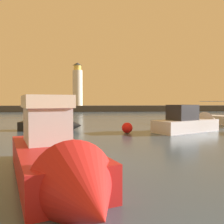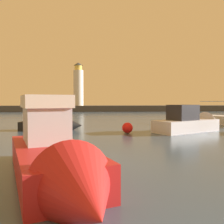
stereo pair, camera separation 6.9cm
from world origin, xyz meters
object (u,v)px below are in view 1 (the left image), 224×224
sailboat_moored (221,120)px  motorboat_0 (51,123)px  lighthouse (78,85)px  motorboat_1 (58,159)px  motorboat_4 (194,122)px  mooring_buoy (127,128)px

sailboat_moored → motorboat_0: bearing=-168.0°
lighthouse → sailboat_moored: (18.74, -38.96, -6.57)m
motorboat_1 → motorboat_4: bearing=51.4°
motorboat_1 → motorboat_4: (10.82, 13.54, -0.10)m
motorboat_4 → sailboat_moored: size_ratio=0.78×
motorboat_0 → sailboat_moored: 19.78m
sailboat_moored → motorboat_4: bearing=-136.2°
motorboat_4 → mooring_buoy: size_ratio=8.91×
lighthouse → motorboat_0: lighthouse is taller
motorboat_0 → mooring_buoy: bearing=-22.4°
lighthouse → sailboat_moored: lighthouse is taller
motorboat_1 → mooring_buoy: size_ratio=9.33×
motorboat_1 → sailboat_moored: (16.83, 19.30, -0.31)m
lighthouse → sailboat_moored: 43.73m
lighthouse → sailboat_moored: size_ratio=1.11×
motorboat_4 → sailboat_moored: bearing=43.8°
motorboat_1 → sailboat_moored: sailboat_moored is taller
motorboat_0 → mooring_buoy: size_ratio=6.35×
motorboat_0 → sailboat_moored: (19.35, 4.11, -0.12)m
motorboat_4 → motorboat_0: bearing=172.9°
motorboat_4 → mooring_buoy: 6.62m
lighthouse → motorboat_0: 43.55m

